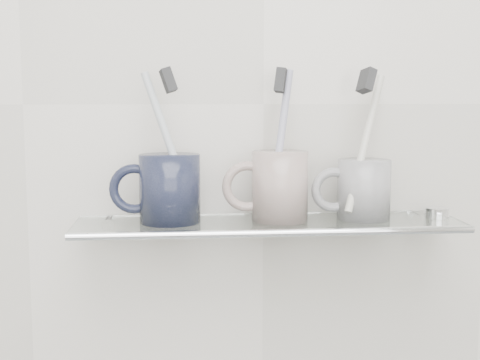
{
  "coord_description": "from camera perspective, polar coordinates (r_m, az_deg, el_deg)",
  "views": [
    {
      "loc": [
        -0.11,
        0.19,
        1.26
      ],
      "look_at": [
        -0.04,
        1.04,
        1.15
      ],
      "focal_mm": 50.0,
      "sensor_mm": 36.0,
      "label": 1
    }
  ],
  "objects": [
    {
      "name": "bristles_center",
      "position": [
        0.86,
        3.49,
        8.48
      ],
      "size": [
        0.02,
        0.03,
        0.03
      ],
      "primitive_type": "cube",
      "rotation": [
        -0.14,
        0.1,
        -0.29
      ],
      "color": "#2A2A2C",
      "rests_on": "toothbrush_center"
    },
    {
      "name": "mug_right",
      "position": [
        0.89,
        10.52,
        -0.8
      ],
      "size": [
        0.08,
        0.08,
        0.08
      ],
      "primitive_type": "cylinder",
      "rotation": [
        0.0,
        0.0,
        -0.12
      ],
      "color": "white",
      "rests_on": "shelf_glass"
    },
    {
      "name": "toothbrush_center",
      "position": [
        0.86,
        3.45,
        3.16
      ],
      "size": [
        0.04,
        0.03,
        0.19
      ],
      "primitive_type": "cylinder",
      "rotation": [
        -0.14,
        0.1,
        -0.29
      ],
      "color": "#9191BA",
      "rests_on": "mug_center"
    },
    {
      "name": "mug_center_handle",
      "position": [
        0.86,
        0.63,
        -0.55
      ],
      "size": [
        0.07,
        0.01,
        0.07
      ],
      "primitive_type": "torus",
      "rotation": [
        1.57,
        0.0,
        0.0
      ],
      "color": "silver",
      "rests_on": "mug_center"
    },
    {
      "name": "bristles_right",
      "position": [
        0.88,
        10.74,
        8.34
      ],
      "size": [
        0.03,
        0.03,
        0.04
      ],
      "primitive_type": "cube",
      "rotation": [
        -0.21,
        0.38,
        0.26
      ],
      "color": "#2A2A2C",
      "rests_on": "toothbrush_right"
    },
    {
      "name": "bracket_left",
      "position": [
        0.92,
        -11.09,
        -4.04
      ],
      "size": [
        0.02,
        0.03,
        0.02
      ],
      "primitive_type": "cylinder",
      "rotation": [
        1.57,
        0.0,
        0.0
      ],
      "color": "silver",
      "rests_on": "wall_back"
    },
    {
      "name": "shelf_rail",
      "position": [
        0.82,
        3.0,
        -4.54
      ],
      "size": [
        0.5,
        0.01,
        0.01
      ],
      "primitive_type": "cylinder",
      "rotation": [
        0.0,
        1.57,
        0.0
      ],
      "color": "silver",
      "rests_on": "shelf_glass"
    },
    {
      "name": "mug_center",
      "position": [
        0.87,
        3.42,
        -0.52
      ],
      "size": [
        0.08,
        0.08,
        0.09
      ],
      "primitive_type": "cylinder",
      "rotation": [
        0.0,
        0.0,
        -0.08
      ],
      "color": "silver",
      "rests_on": "shelf_glass"
    },
    {
      "name": "mug_right_handle",
      "position": [
        0.88,
        7.97,
        -0.84
      ],
      "size": [
        0.06,
        0.01,
        0.06
      ],
      "primitive_type": "torus",
      "rotation": [
        1.57,
        0.0,
        0.0
      ],
      "color": "white",
      "rests_on": "mug_right"
    },
    {
      "name": "chrome_cap",
      "position": [
        0.93,
        16.47,
        -2.68
      ],
      "size": [
        0.03,
        0.03,
        0.01
      ],
      "primitive_type": "cylinder",
      "color": "silver",
      "rests_on": "shelf_glass"
    },
    {
      "name": "bristles_left",
      "position": [
        0.85,
        -6.14,
        8.47
      ],
      "size": [
        0.02,
        0.03,
        0.03
      ],
      "primitive_type": "cube",
      "rotation": [
        -0.13,
        -0.3,
        0.21
      ],
      "color": "#2A2A2C",
      "rests_on": "toothbrush_left"
    },
    {
      "name": "mug_left",
      "position": [
        0.86,
        -6.01,
        -0.73
      ],
      "size": [
        0.09,
        0.09,
        0.09
      ],
      "primitive_type": "cylinder",
      "rotation": [
        0.0,
        0.0,
        0.17
      ],
      "color": "black",
      "rests_on": "shelf_glass"
    },
    {
      "name": "bracket_right",
      "position": [
        0.97,
        14.56,
        -3.55
      ],
      "size": [
        0.02,
        0.03,
        0.02
      ],
      "primitive_type": "cylinder",
      "rotation": [
        1.57,
        0.0,
        0.0
      ],
      "color": "silver",
      "rests_on": "wall_back"
    },
    {
      "name": "toothbrush_left",
      "position": [
        0.85,
        -6.06,
        3.09
      ],
      "size": [
        0.07,
        0.02,
        0.18
      ],
      "primitive_type": "cylinder",
      "rotation": [
        -0.13,
        -0.3,
        0.21
      ],
      "color": "silver",
      "rests_on": "mug_left"
    },
    {
      "name": "mug_left_handle",
      "position": [
        0.86,
        -9.01,
        -0.76
      ],
      "size": [
        0.06,
        0.01,
        0.06
      ],
      "primitive_type": "torus",
      "rotation": [
        1.57,
        0.0,
        0.0
      ],
      "color": "black",
      "rests_on": "mug_left"
    },
    {
      "name": "wall_back",
      "position": [
        0.91,
        2.02,
        6.49
      ],
      "size": [
        2.5,
        0.0,
        2.5
      ],
      "primitive_type": "plane",
      "rotation": [
        1.57,
        0.0,
        0.0
      ],
      "color": "silver",
      "rests_on": "ground"
    },
    {
      "name": "shelf_glass",
      "position": [
        0.87,
        2.48,
        -3.78
      ],
      "size": [
        0.5,
        0.12,
        0.01
      ],
      "primitive_type": "cube",
      "color": "silver",
      "rests_on": "wall_back"
    },
    {
      "name": "toothbrush_right",
      "position": [
        0.89,
        10.62,
        3.16
      ],
      "size": [
        0.07,
        0.07,
        0.18
      ],
      "primitive_type": "cylinder",
      "rotation": [
        -0.21,
        0.38,
        0.26
      ],
      "color": "beige",
      "rests_on": "mug_right"
    }
  ]
}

